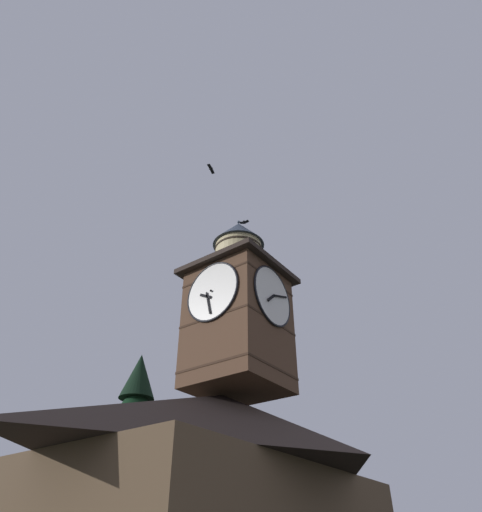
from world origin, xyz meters
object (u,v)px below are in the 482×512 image
object	(u,v)px
building_main	(220,496)
flying_bird_high	(211,169)
moon	(75,417)
pine_tree_behind	(125,484)
flying_bird_low	(244,222)
clock_tower	(238,310)

from	to	relation	value
building_main	flying_bird_high	world-z (taller)	flying_bird_high
moon	flying_bird_high	distance (m)	39.79
flying_bird_high	pine_tree_behind	bearing A→B (deg)	-115.15
flying_bird_low	clock_tower	bearing A→B (deg)	-3.06
building_main	flying_bird_low	size ratio (longest dim) A/B	26.80
building_main	clock_tower	xyz separation A→B (m)	(-0.05, 0.79, 7.75)
flying_bird_high	flying_bird_low	xyz separation A→B (m)	(-3.09, -0.11, -1.53)
moon	flying_bird_high	size ratio (longest dim) A/B	2.80
clock_tower	pine_tree_behind	bearing A→B (deg)	-97.60
building_main	clock_tower	size ratio (longest dim) A/B	1.58
clock_tower	moon	distance (m)	38.56
moon	pine_tree_behind	bearing A→B (deg)	61.37
clock_tower	pine_tree_behind	world-z (taller)	clock_tower
moon	flying_bird_high	xyz separation A→B (m)	(18.54, 35.05, 3.32)
clock_tower	pine_tree_behind	size ratio (longest dim) A/B	0.79
pine_tree_behind	flying_bird_low	xyz separation A→B (m)	(0.54, 7.61, 12.25)
building_main	moon	size ratio (longest dim) A/B	7.19
clock_tower	moon	size ratio (longest dim) A/B	4.55
moon	building_main	bearing A→B (deg)	64.90
flying_bird_high	building_main	bearing A→B (deg)	-160.01
building_main	flying_bird_high	bearing A→B (deg)	19.99
pine_tree_behind	flying_bird_high	bearing A→B (deg)	64.85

